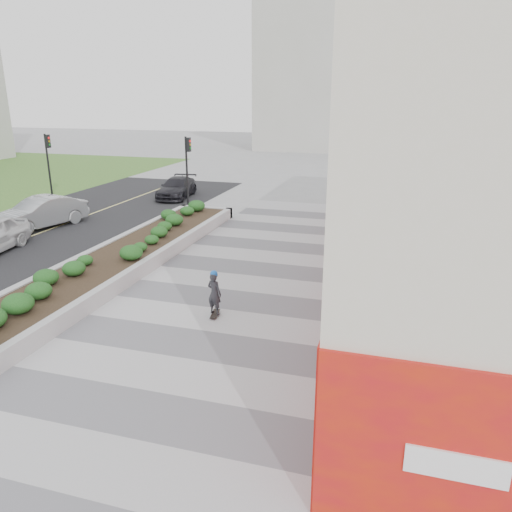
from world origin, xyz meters
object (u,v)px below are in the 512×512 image
Objects in this scene: skateboarder at (214,293)px; car_dark at (177,188)px; traffic_signal_near at (188,162)px; traffic_signal_far at (48,157)px; planter at (121,256)px; car_silver at (41,213)px.

skateboarder is 19.04m from car_dark.
traffic_signal_near is 0.94× the size of car_dark.
traffic_signal_far is at bearing -176.89° from traffic_signal_near.
traffic_signal_far is 2.85× the size of skateboarder.
traffic_signal_near is at bearing 99.35° from planter.
car_dark is (-2.17, 2.88, -2.11)m from traffic_signal_near.
traffic_signal_near is (-1.73, 10.50, 2.34)m from planter.
skateboarder is at bearing -63.27° from traffic_signal_near.
planter is 6.21m from skateboarder.
traffic_signal_near is at bearing 106.21° from skateboarder.
traffic_signal_far reaches higher than planter.
car_dark is (-9.13, 16.71, -0.10)m from skateboarder.
skateboarder is (16.16, -13.33, -2.01)m from traffic_signal_far.
traffic_signal_far is (-10.93, 10.00, 2.34)m from planter.
traffic_signal_near is 8.51m from car_silver.
traffic_signal_near reaches higher than car_silver.
traffic_signal_far is at bearing 139.91° from car_silver.
traffic_signal_far is (-9.20, -0.50, 0.00)m from traffic_signal_near.
traffic_signal_near is 15.61m from skateboarder.
planter is 8.23m from car_silver.
car_dark is at bearing 108.13° from skateboarder.
car_silver is at bearing -56.51° from traffic_signal_far.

